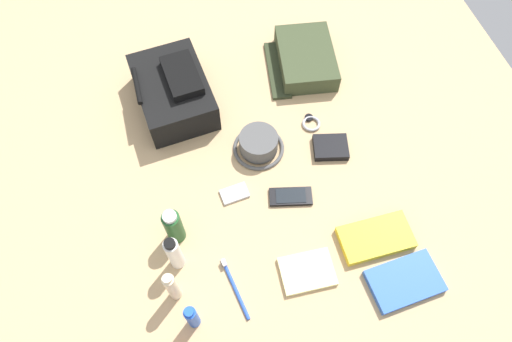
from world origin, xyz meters
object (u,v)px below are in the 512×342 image
object	(u,v)px
wristwatch	(311,123)
deodorant_spray	(192,317)
media_player	(235,193)
paperback_novel	(404,281)
cell_phone	(291,196)
toothbrush	(234,285)
lotion_bottle	(172,287)
bucket_hat	(259,144)
wallet	(331,147)
notepad	(307,271)
shampoo_bottle	(174,226)
toothpaste_tube	(174,253)
travel_guidebook	(375,238)
backpack	(174,91)
toiletry_pouch	(304,59)

from	to	relation	value
wristwatch	deodorant_spray	bearing A→B (deg)	135.76
media_player	paperback_novel	bearing A→B (deg)	-135.44
cell_phone	toothbrush	bearing A→B (deg)	132.42
paperback_novel	lotion_bottle	bearing A→B (deg)	77.24
bucket_hat	cell_phone	size ratio (longest dim) A/B	1.18
wallet	notepad	xyz separation A→B (m)	(-0.37, 0.20, -0.00)
lotion_bottle	shampoo_bottle	bearing A→B (deg)	-11.93
toothpaste_tube	paperback_novel	distance (m)	0.64
travel_guidebook	toothbrush	bearing A→B (deg)	92.60
backpack	toiletry_pouch	size ratio (longest dim) A/B	1.14
wallet	toothbrush	bearing A→B (deg)	143.62
media_player	toothbrush	size ratio (longest dim) A/B	0.48
backpack	toothpaste_tube	size ratio (longest dim) A/B	2.08
bucket_hat	wristwatch	bearing A→B (deg)	-76.51
backpack	deodorant_spray	bearing A→B (deg)	172.79
toothpaste_tube	wristwatch	bearing A→B (deg)	-56.11
toiletry_pouch	wallet	world-z (taller)	toiletry_pouch
toiletry_pouch	toothbrush	distance (m)	0.84
deodorant_spray	travel_guidebook	world-z (taller)	deodorant_spray
lotion_bottle	toothpaste_tube	xyz separation A→B (m)	(0.09, -0.02, 0.00)
paperback_novel	notepad	distance (m)	0.27
toothbrush	notepad	world-z (taller)	toothbrush
lotion_bottle	cell_phone	xyz separation A→B (m)	(0.20, -0.40, -0.07)
media_player	wallet	xyz separation A→B (m)	(0.07, -0.34, 0.01)
toothbrush	wallet	bearing A→B (deg)	-50.04
cell_phone	media_player	world-z (taller)	cell_phone
wallet	shampoo_bottle	bearing A→B (deg)	120.05
cell_phone	notepad	bearing A→B (deg)	173.55
paperback_novel	cell_phone	distance (m)	0.41
bucket_hat	media_player	xyz separation A→B (m)	(-0.14, 0.12, -0.02)
bucket_hat	travel_guidebook	world-z (taller)	bucket_hat
wallet	deodorant_spray	bearing A→B (deg)	141.12
lotion_bottle	wallet	world-z (taller)	lotion_bottle
toiletry_pouch	notepad	size ratio (longest dim) A/B	1.98
shampoo_bottle	paperback_novel	xyz separation A→B (m)	(-0.31, -0.58, -0.06)
bucket_hat	wristwatch	distance (m)	0.20
toothpaste_tube	travel_guidebook	distance (m)	0.58
notepad	backpack	bearing A→B (deg)	22.45
bucket_hat	lotion_bottle	size ratio (longest dim) A/B	1.03
cell_phone	paperback_novel	bearing A→B (deg)	-146.23
toothpaste_tube	toothbrush	size ratio (longest dim) A/B	0.89
bucket_hat	wallet	size ratio (longest dim) A/B	1.51
backpack	media_player	bearing A→B (deg)	-164.90
paperback_novel	toothbrush	size ratio (longest dim) A/B	1.12
toiletry_pouch	cell_phone	size ratio (longest dim) A/B	2.10
bucket_hat	toothbrush	size ratio (longest dim) A/B	0.91
travel_guidebook	media_player	xyz separation A→B (m)	(0.25, 0.36, -0.01)
toothpaste_tube	backpack	bearing A→B (deg)	-10.45
toiletry_pouch	shampoo_bottle	xyz separation A→B (m)	(-0.52, 0.57, 0.04)
media_player	travel_guidebook	bearing A→B (deg)	-125.22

